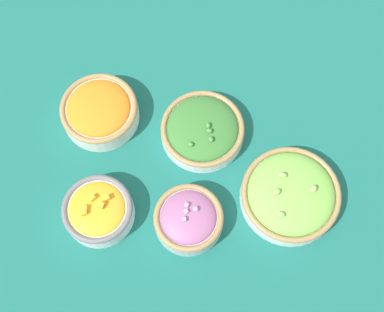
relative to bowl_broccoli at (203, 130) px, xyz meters
The scene contains 6 objects.
ground_plane 0.07m from the bowl_broccoli, 58.84° to the left, with size 3.00×3.00×0.00m, color #196056.
bowl_broccoli is the anchor object (origin of this frame).
bowl_squash 0.27m from the bowl_broccoli, 29.20° to the left, with size 0.14×0.14×0.07m.
bowl_red_onion 0.19m from the bowl_broccoli, 70.37° to the left, with size 0.14×0.14×0.07m.
bowl_lettuce 0.23m from the bowl_broccoli, 129.74° to the left, with size 0.20×0.20×0.07m.
bowl_carrots 0.22m from the bowl_broccoli, 21.79° to the right, with size 0.16×0.16×0.06m.
Camera 1 is at (0.07, 0.38, 1.05)m, focal length 50.00 mm.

